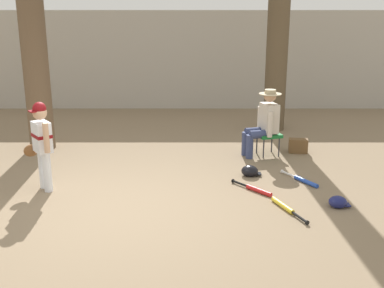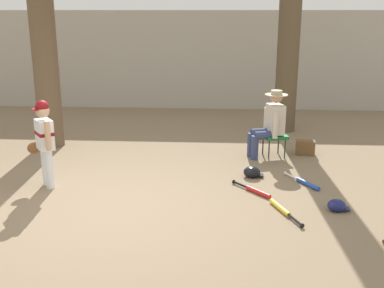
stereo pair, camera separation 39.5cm
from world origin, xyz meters
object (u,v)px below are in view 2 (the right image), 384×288
object	(u,v)px
young_ballplayer	(44,138)
batting_helmet_black	(252,172)
seated_spectator	(270,122)
bat_blue_youth	(305,183)
bat_red_barrel	(255,191)
handbag_beside_stool	(305,148)
tree_behind_spectator	(289,36)
batting_helmet_navy	(337,206)
tree_near_player	(43,29)
folding_stool	(274,137)
bat_yellow_trainer	(282,209)

from	to	relation	value
young_ballplayer	batting_helmet_black	xyz separation A→B (m)	(3.08, 0.58, -0.67)
young_ballplayer	seated_spectator	bearing A→B (deg)	25.90
bat_blue_youth	batting_helmet_black	xyz separation A→B (m)	(-0.78, 0.30, 0.05)
bat_red_barrel	handbag_beside_stool	bearing A→B (deg)	61.77
tree_behind_spectator	batting_helmet_navy	bearing A→B (deg)	-88.08
seated_spectator	bat_blue_youth	xyz separation A→B (m)	(0.42, -1.39, -0.61)
tree_near_player	bat_red_barrel	bearing A→B (deg)	-30.66
tree_behind_spectator	folding_stool	xyz separation A→B (m)	(-0.43, -1.93, -1.66)
bat_red_barrel	batting_helmet_navy	size ratio (longest dim) A/B	2.14
batting_helmet_navy	batting_helmet_black	bearing A→B (deg)	130.07
folding_stool	bat_yellow_trainer	distance (m)	2.45
folding_stool	handbag_beside_stool	world-z (taller)	folding_stool
folding_stool	batting_helmet_navy	xyz separation A→B (m)	(0.57, -2.34, -0.29)
seated_spectator	batting_helmet_navy	xyz separation A→B (m)	(0.67, -2.32, -0.57)
bat_yellow_trainer	seated_spectator	bearing A→B (deg)	88.81
folding_stool	bat_red_barrel	world-z (taller)	folding_stool
bat_blue_youth	tree_near_player	bearing A→B (deg)	157.71
batting_helmet_black	batting_helmet_navy	bearing A→B (deg)	-49.93
seated_spectator	handbag_beside_stool	size ratio (longest dim) A/B	3.53
batting_helmet_navy	handbag_beside_stool	bearing A→B (deg)	89.72
young_ballplayer	batting_helmet_navy	world-z (taller)	young_ballplayer
folding_stool	bat_blue_youth	distance (m)	1.49
bat_red_barrel	bat_yellow_trainer	bearing A→B (deg)	-64.24
bat_yellow_trainer	bat_red_barrel	bearing A→B (deg)	115.76
folding_stool	bat_yellow_trainer	size ratio (longest dim) A/B	0.63
handbag_beside_stool	tree_near_player	bearing A→B (deg)	176.27
bat_blue_youth	tree_behind_spectator	bearing A→B (deg)	88.19
seated_spectator	bat_blue_youth	distance (m)	1.57
tree_near_player	batting_helmet_navy	size ratio (longest dim) A/B	17.64
tree_behind_spectator	batting_helmet_navy	world-z (taller)	tree_behind_spectator
batting_helmet_black	tree_near_player	bearing A→B (deg)	157.44
handbag_beside_stool	folding_stool	bearing A→B (deg)	-166.56
seated_spectator	handbag_beside_stool	xyz separation A→B (m)	(0.68, 0.17, -0.51)
tree_behind_spectator	handbag_beside_stool	bearing A→B (deg)	-85.04
tree_near_player	handbag_beside_stool	world-z (taller)	tree_near_player
tree_near_player	batting_helmet_black	distance (m)	4.61
tree_near_player	tree_behind_spectator	world-z (taller)	tree_near_player
young_ballplayer	seated_spectator	world-z (taller)	young_ballplayer
tree_behind_spectator	bat_yellow_trainer	xyz separation A→B (m)	(-0.58, -4.35, -1.99)
young_ballplayer	seated_spectator	distance (m)	3.83
bat_yellow_trainer	folding_stool	bearing A→B (deg)	86.58
batting_helmet_black	bat_yellow_trainer	bearing A→B (deg)	-76.58
tree_near_player	tree_behind_spectator	xyz separation A→B (m)	(4.67, 1.47, -0.18)
seated_spectator	batting_helmet_black	bearing A→B (deg)	-108.38
bat_red_barrel	batting_helmet_black	xyz separation A→B (m)	(-0.01, 0.67, 0.05)
tree_near_player	young_ballplayer	world-z (taller)	tree_near_player
batting_helmet_navy	bat_blue_youth	bearing A→B (deg)	105.04
folding_stool	batting_helmet_navy	size ratio (longest dim) A/B	1.72
seated_spectator	batting_helmet_navy	bearing A→B (deg)	-73.89
young_ballplayer	bat_blue_youth	xyz separation A→B (m)	(3.86, 0.28, -0.71)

